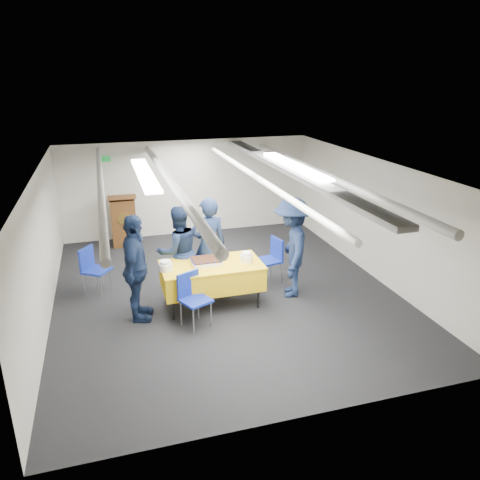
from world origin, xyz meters
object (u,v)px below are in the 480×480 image
at_px(sailor_a, 208,245).
at_px(sheet_cake, 206,261).
at_px(sailor_d, 292,248).
at_px(chair_left, 92,266).
at_px(podium, 123,219).
at_px(chair_right, 272,256).
at_px(serving_table, 212,275).
at_px(sailor_b, 178,251).
at_px(sailor_c, 136,269).
at_px(chair_near, 192,294).

bearing_deg(sailor_a, sheet_cake, 71.00).
bearing_deg(sailor_d, chair_left, -88.12).
bearing_deg(podium, chair_right, -48.22).
distance_m(serving_table, sailor_b, 0.81).
bearing_deg(sailor_c, chair_right, -61.72).
xyz_separation_m(chair_near, chair_right, (1.76, 1.16, 0.00)).
xyz_separation_m(chair_left, sailor_b, (1.50, -0.48, 0.30)).
xyz_separation_m(chair_near, sailor_a, (0.53, 1.13, 0.35)).
bearing_deg(chair_left, sailor_c, -59.96).
relative_size(chair_right, sailor_a, 0.49).
relative_size(serving_table, sailor_a, 0.96).
xyz_separation_m(podium, sailor_c, (0.01, -3.63, 0.27)).
height_order(podium, chair_near, podium).
bearing_deg(chair_near, sailor_a, 64.93).
height_order(podium, sailor_c, sailor_c).
xyz_separation_m(sheet_cake, sailor_c, (-1.18, -0.18, 0.07)).
height_order(podium, sailor_b, sailor_b).
height_order(sailor_b, sailor_c, sailor_c).
bearing_deg(sailor_a, sailor_b, -3.47).
distance_m(sailor_a, sailor_d, 1.49).
bearing_deg(sailor_c, chair_left, 42.33).
relative_size(podium, sailor_c, 0.71).
height_order(chair_left, sailor_a, sailor_a).
relative_size(serving_table, podium, 1.36).
relative_size(chair_left, sailor_a, 0.49).
distance_m(podium, sailor_a, 3.23).
xyz_separation_m(podium, chair_right, (2.58, -2.89, -0.08)).
bearing_deg(podium, sailor_a, -65.24).
relative_size(chair_right, chair_left, 1.00).
relative_size(serving_table, chair_near, 1.95).
height_order(chair_right, sailor_c, sailor_c).
xyz_separation_m(sheet_cake, chair_right, (1.40, 0.56, -0.28)).
relative_size(podium, sailor_a, 0.71).
bearing_deg(chair_left, chair_right, -8.17).
height_order(chair_near, sailor_b, sailor_b).
xyz_separation_m(podium, chair_near, (0.82, -4.05, -0.08)).
xyz_separation_m(chair_right, sailor_d, (0.14, -0.60, 0.37)).
xyz_separation_m(sailor_c, sailor_d, (2.71, 0.14, 0.02)).
relative_size(sheet_cake, sailor_b, 0.31).
relative_size(sailor_b, sailor_c, 0.93).
bearing_deg(sheet_cake, sailor_a, 72.61).
relative_size(sailor_a, sailor_c, 1.00).
distance_m(sailor_c, sailor_d, 2.72).
distance_m(chair_near, chair_right, 2.11).
xyz_separation_m(sheet_cake, chair_near, (-0.36, -0.60, -0.28)).
relative_size(sheet_cake, sailor_d, 0.28).
relative_size(sailor_b, sailor_d, 0.92).
bearing_deg(sheet_cake, serving_table, -35.67).
relative_size(podium, chair_near, 1.44).
bearing_deg(chair_left, serving_table, -29.09).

